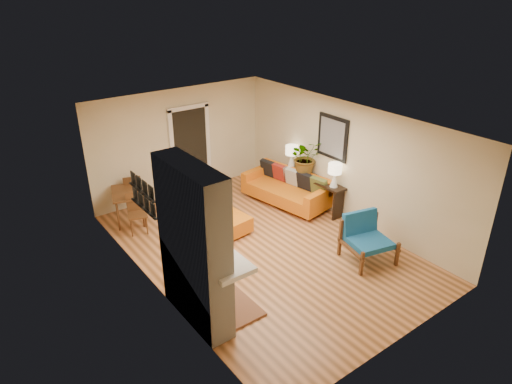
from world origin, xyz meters
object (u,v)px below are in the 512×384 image
(console_table, at_px, (312,183))
(blue_chair, at_px, (365,235))
(dining_table, at_px, (131,197))
(houseplant, at_px, (306,157))
(ottoman, at_px, (229,224))
(lamp_far, at_px, (292,154))
(lamp_near, at_px, (335,172))
(sofa, at_px, (288,188))

(console_table, bearing_deg, blue_chair, -107.52)
(dining_table, xyz_separation_m, houseplant, (3.65, -1.58, 0.58))
(console_table, bearing_deg, houseplant, 92.29)
(ottoman, xyz_separation_m, blue_chair, (1.59, -2.29, 0.26))
(lamp_far, bearing_deg, console_table, -90.00)
(ottoman, relative_size, houseplant, 0.99)
(ottoman, bearing_deg, houseplant, 4.54)
(blue_chair, distance_m, lamp_far, 3.12)
(ottoman, height_order, dining_table, dining_table)
(dining_table, xyz_separation_m, console_table, (3.66, -1.83, 0.02))
(dining_table, relative_size, lamp_near, 2.99)
(dining_table, height_order, lamp_far, lamp_far)
(lamp_near, bearing_deg, sofa, 106.72)
(dining_table, distance_m, lamp_near, 4.46)
(ottoman, xyz_separation_m, dining_table, (-1.37, 1.76, 0.34))
(ottoman, relative_size, dining_table, 0.51)
(ottoman, relative_size, lamp_near, 1.52)
(ottoman, bearing_deg, console_table, -1.74)
(blue_chair, bearing_deg, lamp_far, 76.75)
(blue_chair, xyz_separation_m, console_table, (0.70, 2.22, 0.10))
(console_table, bearing_deg, sofa, 126.53)
(lamp_near, xyz_separation_m, houseplant, (-0.01, 0.92, 0.07))
(ottoman, bearing_deg, dining_table, 127.78)
(sofa, relative_size, ottoman, 2.71)
(dining_table, bearing_deg, ottoman, -52.22)
(sofa, relative_size, lamp_far, 4.11)
(console_table, bearing_deg, lamp_near, -90.00)
(sofa, relative_size, blue_chair, 2.19)
(lamp_far, xyz_separation_m, houseplant, (-0.01, -0.51, 0.07))
(console_table, bearing_deg, lamp_far, 90.00)
(sofa, bearing_deg, lamp_near, -73.28)
(ottoman, height_order, blue_chair, blue_chair)
(lamp_far, height_order, houseplant, houseplant)
(lamp_far, relative_size, houseplant, 0.66)
(ottoman, xyz_separation_m, lamp_far, (2.29, 0.69, 0.85))
(sofa, height_order, houseplant, houseplant)
(ottoman, distance_m, dining_table, 2.26)
(dining_table, xyz_separation_m, lamp_near, (3.66, -2.51, 0.51))
(houseplant, bearing_deg, lamp_far, 88.87)
(ottoman, distance_m, blue_chair, 2.80)
(console_table, bearing_deg, ottoman, 178.26)
(blue_chair, height_order, lamp_near, lamp_near)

